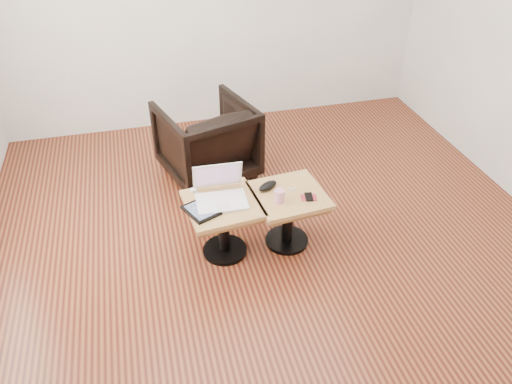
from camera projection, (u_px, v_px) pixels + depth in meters
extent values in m
cube|color=#401610|center=(273.00, 244.00, 3.93)|extent=(4.50, 4.50, 0.01)
cylinder|color=black|center=(225.00, 250.00, 3.86)|extent=(0.34, 0.34, 0.03)
cylinder|color=black|center=(224.00, 228.00, 3.74)|extent=(0.08, 0.08, 0.41)
cube|color=brown|center=(223.00, 208.00, 3.63)|extent=(0.53, 0.53, 0.04)
cube|color=olive|center=(223.00, 204.00, 3.61)|extent=(0.57, 0.57, 0.03)
cylinder|color=black|center=(287.00, 240.00, 3.96)|extent=(0.34, 0.34, 0.03)
cylinder|color=black|center=(288.00, 218.00, 3.83)|extent=(0.08, 0.08, 0.41)
cube|color=brown|center=(289.00, 199.00, 3.72)|extent=(0.52, 0.52, 0.04)
cube|color=olive|center=(289.00, 195.00, 3.70)|extent=(0.57, 0.57, 0.03)
cube|color=white|center=(222.00, 202.00, 3.59)|extent=(0.37, 0.27, 0.02)
cube|color=silver|center=(221.00, 198.00, 3.61)|extent=(0.30, 0.13, 0.00)
cube|color=silver|center=(223.00, 206.00, 3.53)|extent=(0.10, 0.07, 0.00)
cube|color=white|center=(217.00, 175.00, 3.65)|extent=(0.36, 0.10, 0.23)
cube|color=#A9403F|center=(217.00, 175.00, 3.65)|extent=(0.32, 0.08, 0.19)
cube|color=black|center=(201.00, 210.00, 3.51)|extent=(0.28, 0.31, 0.02)
cube|color=#191E38|center=(201.00, 209.00, 3.50)|extent=(0.23, 0.25, 0.00)
cube|color=white|center=(193.00, 190.00, 3.70)|extent=(0.05, 0.05, 0.02)
ellipsoid|color=black|center=(268.00, 186.00, 3.72)|extent=(0.18, 0.15, 0.05)
cylinder|color=#BF3270|center=(279.00, 196.00, 3.58)|extent=(0.09, 0.09, 0.10)
sphere|color=white|center=(292.00, 189.00, 3.72)|extent=(0.01, 0.01, 0.01)
sphere|color=white|center=(294.00, 188.00, 3.74)|extent=(0.01, 0.01, 0.01)
sphere|color=white|center=(289.00, 188.00, 3.73)|extent=(0.01, 0.01, 0.01)
sphere|color=white|center=(296.00, 189.00, 3.72)|extent=(0.01, 0.01, 0.01)
sphere|color=white|center=(290.00, 191.00, 3.71)|extent=(0.01, 0.01, 0.01)
sphere|color=white|center=(293.00, 191.00, 3.71)|extent=(0.01, 0.01, 0.01)
cylinder|color=white|center=(292.00, 190.00, 3.73)|extent=(0.06, 0.04, 0.00)
cube|color=maroon|center=(309.00, 198.00, 3.64)|extent=(0.13, 0.10, 0.01)
cube|color=black|center=(309.00, 197.00, 3.64)|extent=(0.07, 0.11, 0.01)
imported|color=black|center=(207.00, 141.00, 4.56)|extent=(0.96, 0.98, 0.72)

